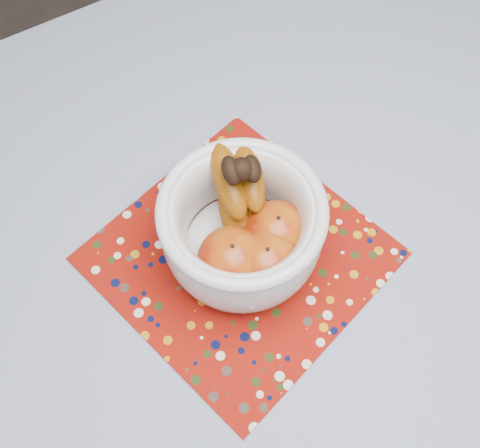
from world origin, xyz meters
The scene contains 4 objects.
table centered at (0.00, 0.00, 0.67)m, with size 1.20×1.20×0.75m.
tablecloth centered at (0.00, 0.00, 0.76)m, with size 1.32×1.32×0.01m, color slate.
placemat centered at (-0.04, 0.09, 0.76)m, with size 0.34×0.34×0.00m, color maroon.
fruit_bowl centered at (-0.02, 0.10, 0.84)m, with size 0.21×0.22×0.17m.
Camera 1 is at (-0.20, -0.18, 1.48)m, focal length 42.00 mm.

